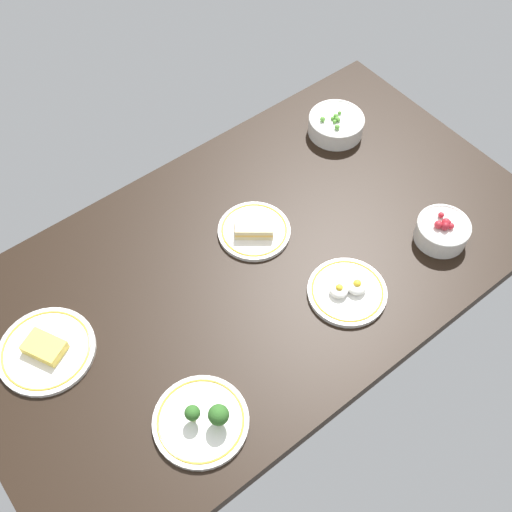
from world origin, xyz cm
name	(u,v)px	position (x,y,z in cm)	size (l,w,h in cm)	color
dining_table	(256,265)	(0.00, 0.00, 2.00)	(144.76, 81.37, 4.00)	black
plate_sandwich	(254,229)	(4.99, 7.15, 5.27)	(18.38, 18.38, 4.33)	white
bowl_berries	(442,231)	(40.58, -23.02, 7.16)	(13.33, 13.33, 7.43)	white
plate_broccoli	(202,420)	(-33.95, -25.40, 5.49)	(20.16, 20.16, 7.79)	white
plate_cheese	(46,350)	(-51.87, 9.26, 4.96)	(21.73, 21.73, 3.63)	white
plate_eggs	(347,291)	(11.16, -20.69, 5.09)	(18.80, 18.80, 4.69)	white
bowl_peas	(336,124)	(45.33, 21.25, 6.91)	(15.71, 15.71, 6.54)	white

